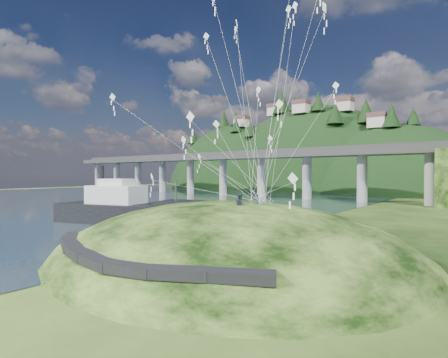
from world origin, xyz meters
The scene contains 10 objects.
ground centered at (0.00, 0.00, 0.00)m, with size 320.00×320.00×0.00m, color black.
water centered at (-72.00, 30.00, 0.01)m, with size 240.00×240.00×0.00m, color #2F4556.
grass_hill centered at (8.00, 2.00, -1.50)m, with size 36.00×32.00×13.00m.
footpath centered at (7.46, -9.74, 2.08)m, with size 22.29×5.84×0.83m.
bridge centered at (-26.46, 70.07, 9.70)m, with size 160.00×11.00×15.00m.
far_ridge centered at (-43.58, 122.17, -7.44)m, with size 153.00×70.00×94.50m.
work_barge centered at (-15.96, 8.99, 2.21)m, with size 26.08×14.17×8.81m.
wooden_dock centered at (-8.88, 5.62, 0.47)m, with size 14.89×6.26×1.06m.
kite_flyers centered at (10.20, 1.00, 5.88)m, with size 1.21×2.94×1.96m.
kite_swarm centered at (8.53, 3.43, 16.91)m, with size 19.81×15.66×21.07m.
Camera 1 is at (27.51, -23.47, 7.66)m, focal length 28.00 mm.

